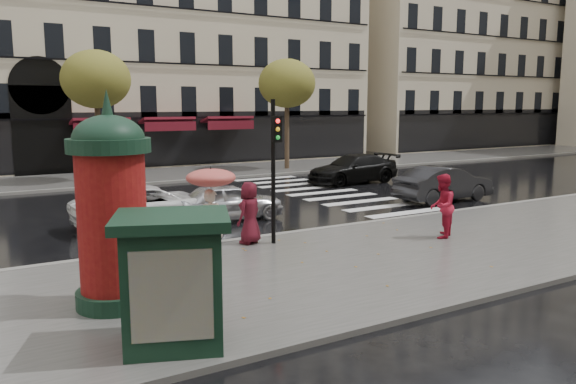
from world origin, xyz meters
TOP-DOWN VIEW (x-y plane):
  - ground at (0.00, 0.00)m, footprint 160.00×160.00m
  - near_sidewalk at (0.00, -0.50)m, footprint 90.00×7.00m
  - far_sidewalk at (0.00, 19.00)m, footprint 90.00×6.00m
  - near_kerb at (0.00, 3.00)m, footprint 90.00×0.25m
  - far_kerb at (0.00, 16.00)m, footprint 90.00×0.25m
  - zebra_crossing at (6.00, 9.60)m, footprint 3.60×11.75m
  - bldg_far_corner at (6.00, 30.00)m, footprint 26.00×14.00m
  - bldg_far_right at (34.00, 30.00)m, footprint 24.00×14.00m
  - tree_far_left at (-2.00, 18.00)m, footprint 3.40×3.40m
  - tree_far_right at (9.00, 18.00)m, footprint 3.40×3.40m
  - woman_umbrella at (-2.82, 1.40)m, footprint 1.23×1.23m
  - woman_red at (3.84, 0.20)m, footprint 1.15×1.10m
  - man_burgundy at (-1.28, 2.40)m, footprint 1.01×0.88m
  - morris_column at (-5.70, -0.68)m, footprint 1.53×1.53m
  - traffic_light at (-0.71, 2.00)m, footprint 0.26×0.38m
  - newsstand at (-5.32, -3.00)m, footprint 2.19×2.03m
  - car_silver at (-0.27, 6.10)m, footprint 3.87×1.62m
  - car_darkgrey at (9.05, 5.20)m, footprint 4.41×1.57m
  - car_white at (-2.87, 6.56)m, footprint 5.09×2.70m
  - car_black at (9.07, 11.46)m, footprint 5.06×2.23m

SIDE VIEW (x-z plane):
  - ground at x=0.00m, z-range 0.00..0.00m
  - zebra_crossing at x=6.00m, z-range 0.00..0.01m
  - near_sidewalk at x=0.00m, z-range 0.00..0.12m
  - far_sidewalk at x=0.00m, z-range 0.00..0.12m
  - near_kerb at x=0.00m, z-range 0.00..0.14m
  - far_kerb at x=0.00m, z-range 0.00..0.14m
  - car_silver at x=-0.27m, z-range 0.00..1.31m
  - car_white at x=-2.87m, z-range 0.00..1.36m
  - car_black at x=9.07m, z-range 0.00..1.44m
  - car_darkgrey at x=9.05m, z-range 0.00..1.45m
  - man_burgundy at x=-1.28m, z-range 0.12..1.85m
  - woman_red at x=3.84m, z-range 0.12..1.98m
  - newsstand at x=-5.32m, z-range 0.15..2.29m
  - woman_umbrella at x=-2.82m, z-range 0.50..2.85m
  - morris_column at x=-5.70m, z-range 0.03..4.16m
  - traffic_light at x=-0.71m, z-range 0.54..4.52m
  - tree_far_left at x=-2.00m, z-range 1.85..8.49m
  - tree_far_right at x=9.00m, z-range 1.85..8.49m
  - bldg_far_corner at x=6.00m, z-range -0.14..22.76m
  - bldg_far_right at x=34.00m, z-range -0.14..22.76m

